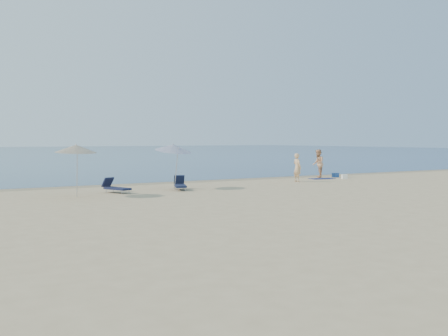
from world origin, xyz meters
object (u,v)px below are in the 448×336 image
object	(u,v)px
blue_cooler	(335,175)
umbrella_near	(173,148)
person_right	(318,163)
person_left	(297,167)

from	to	relation	value
blue_cooler	umbrella_near	world-z (taller)	umbrella_near
blue_cooler	umbrella_near	xyz separation A→B (m)	(-13.72, -2.32, 2.05)
person_right	umbrella_near	size ratio (longest dim) A/B	0.76
person_left	person_right	bearing A→B (deg)	-56.86
person_right	blue_cooler	xyz separation A→B (m)	(1.19, -0.46, -0.82)
person_left	blue_cooler	size ratio (longest dim) A/B	4.16
umbrella_near	person_left	bearing A→B (deg)	-7.04
person_left	blue_cooler	distance (m)	5.15
person_left	umbrella_near	xyz separation A→B (m)	(-8.91, -0.60, 1.31)
person_left	person_right	size ratio (longest dim) A/B	0.91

